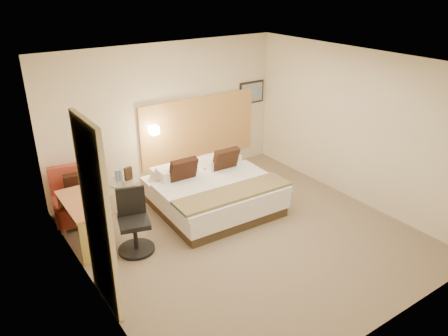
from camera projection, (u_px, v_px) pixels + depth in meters
floor at (244, 235)px, 6.97m from camera, size 4.80×5.00×0.02m
ceiling at (248, 63)px, 5.87m from camera, size 4.80×5.00×0.02m
wall_back at (167, 115)px, 8.31m from camera, size 4.80×0.02×2.70m
wall_front at (392, 232)px, 4.53m from camera, size 4.80×0.02×2.70m
wall_left at (84, 200)px, 5.17m from camera, size 0.02×5.00×2.70m
wall_right at (355, 127)px, 7.67m from camera, size 0.02×5.00×2.70m
headboard_panel at (199, 128)px, 8.80m from camera, size 2.60×0.04×1.30m
art_frame at (252, 92)px, 9.27m from camera, size 0.62×0.03×0.47m
art_canvas at (252, 93)px, 9.26m from camera, size 0.54×0.01×0.39m
lamp_arm at (153, 129)px, 8.14m from camera, size 0.02×0.12×0.02m
lamp_shade at (154, 130)px, 8.10m from camera, size 0.15×0.15×0.15m
curtain at (97, 217)px, 5.06m from camera, size 0.06×0.90×2.42m
bottle_a at (117, 176)px, 7.34m from camera, size 0.08×0.08×0.21m
bottle_b at (120, 175)px, 7.38m from camera, size 0.08×0.08×0.21m
menu_folder at (128, 174)px, 7.41m from camera, size 0.15×0.08×0.23m
bed at (213, 192)px, 7.64m from camera, size 2.04×1.98×0.96m
lounge_chair at (80, 199)px, 7.30m from camera, size 0.97×0.88×0.90m
side_table at (125, 195)px, 7.51m from camera, size 0.63×0.63×0.59m
desk at (85, 210)px, 6.53m from camera, size 0.54×1.16×0.72m
desk_chair at (134, 226)px, 6.44m from camera, size 0.67×0.67×0.96m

